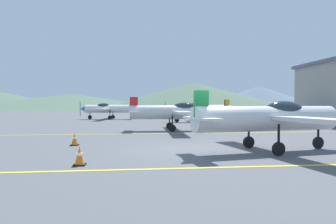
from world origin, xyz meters
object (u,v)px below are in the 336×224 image
Objects in this scene: airplane_near at (272,118)px; airplane_back at (108,109)px; airplane_far at (198,109)px; traffic_cone_side at (80,156)px; airplane_mid at (177,112)px; traffic_cone_front at (75,139)px; car_sedan at (293,116)px.

airplane_near is 27.75m from airplane_back.
airplane_far is 12.30m from airplane_back.
airplane_back is (-9.99, 7.18, 0.00)m from airplane_far.
airplane_mid is at bearing 68.05° from traffic_cone_side.
traffic_cone_front and traffic_cone_side have the same top height.
airplane_near is 1.00× the size of airplane_back.
traffic_cone_side is at bearing -111.35° from airplane_far.
traffic_cone_front is (-9.28, -16.53, -1.06)m from airplane_far.
airplane_mid is at bearing -159.95° from car_sedan.
airplane_near and airplane_mid have the same top height.
airplane_near is at bearing -75.47° from airplane_mid.
airplane_mid is 1.72× the size of car_sedan.
car_sedan is at bearing 20.05° from airplane_mid.
traffic_cone_front is (-5.70, -6.99, -1.06)m from airplane_mid.
traffic_cone_front is at bearing 162.53° from airplane_near.
traffic_cone_side is at bearing -86.44° from airplane_back.
airplane_far is at bearing 143.19° from car_sedan.
traffic_cone_side is (-4.64, -11.52, -1.06)m from airplane_mid.
airplane_mid is 12.46m from traffic_cone_side.
traffic_cone_side is (1.76, -28.24, -1.06)m from airplane_back.
car_sedan is at bearing 57.92° from airplane_near.
car_sedan is (8.51, 13.57, -0.50)m from airplane_near.
car_sedan reaches higher than traffic_cone_front.
airplane_near is 1.00× the size of airplane_mid.
car_sedan is 22.04m from traffic_cone_side.
airplane_near is 9.88m from airplane_mid.
traffic_cone_side is (-8.23, -21.06, -1.06)m from airplane_far.
airplane_far is 13.47× the size of traffic_cone_side.
airplane_far is (3.59, 9.54, 0.00)m from airplane_mid.
car_sedan is at bearing 33.40° from traffic_cone_front.
airplane_near and airplane_back have the same top height.
traffic_cone_side is (-15.63, -15.53, -0.56)m from car_sedan.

